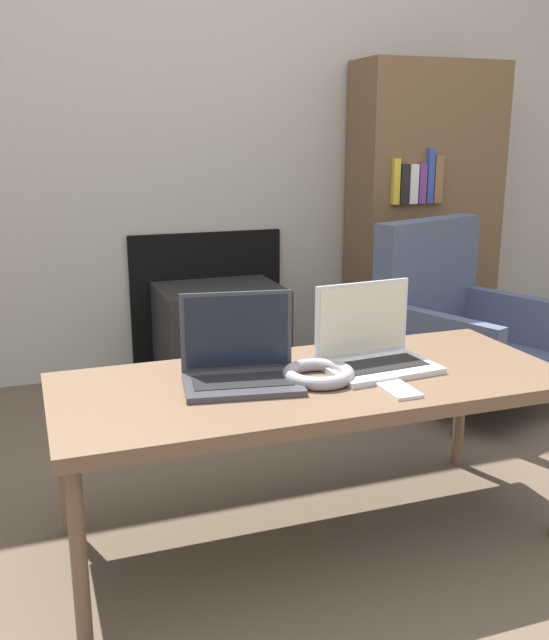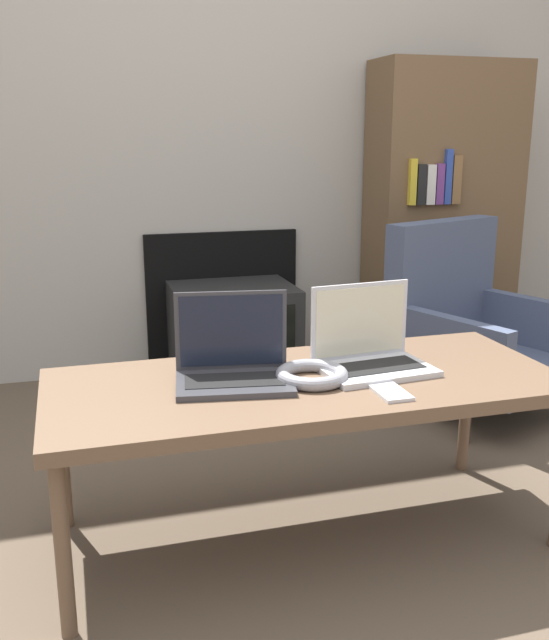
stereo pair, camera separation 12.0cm
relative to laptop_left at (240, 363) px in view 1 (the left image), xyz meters
name	(u,v)px [view 1 (the left image)]	position (x,y,z in m)	size (l,w,h in m)	color
ground_plane	(371,615)	(0.19, -0.40, -0.51)	(14.00, 14.00, 0.00)	brown
wall_back	(176,86)	(0.19, 1.56, 0.77)	(7.00, 0.08, 2.60)	#ADA89E
table	(313,391)	(0.19, -0.03, -0.09)	(1.35, 0.56, 0.46)	brown
laptop_left	(240,363)	(0.00, 0.00, 0.00)	(0.32, 0.25, 0.23)	#38383D
laptop_right	(373,348)	(0.38, 0.00, 0.00)	(0.31, 0.23, 0.23)	silver
headphones	(319,374)	(0.20, -0.06, -0.04)	(0.19, 0.19, 0.04)	gray
phone	(398,389)	(0.35, -0.20, -0.05)	(0.07, 0.13, 0.01)	silver
tv	(220,334)	(0.30, 1.29, -0.30)	(0.54, 0.43, 0.43)	black
armchair	(454,321)	(1.15, 0.75, -0.18)	(0.76, 0.78, 0.74)	#47516B
bookshelf	(423,214)	(1.35, 1.36, 0.19)	(0.70, 0.32, 1.41)	brown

